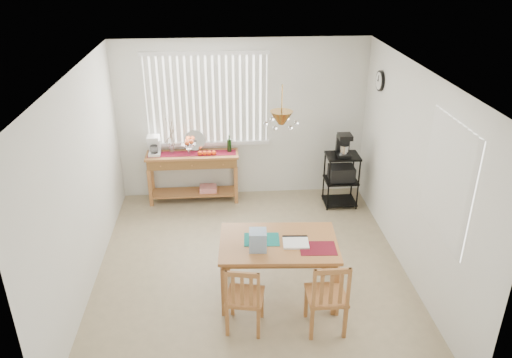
{
  "coord_description": "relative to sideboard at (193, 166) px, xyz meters",
  "views": [
    {
      "loc": [
        -0.34,
        -5.4,
        3.9
      ],
      "look_at": [
        0.1,
        0.55,
        1.05
      ],
      "focal_mm": 35.0,
      "sensor_mm": 36.0,
      "label": 1
    }
  ],
  "objects": [
    {
      "name": "sideboard_items",
      "position": [
        -0.24,
        0.01,
        0.33
      ],
      "size": [
        1.4,
        0.35,
        0.64
      ],
      "color": "maroon",
      "rests_on": "sideboard"
    },
    {
      "name": "sideboard",
      "position": [
        0.0,
        0.0,
        0.0
      ],
      "size": [
        1.47,
        0.41,
        0.83
      ],
      "color": "#AF703B",
      "rests_on": "ground"
    },
    {
      "name": "table_items",
      "position": [
        0.95,
        -2.64,
        0.2
      ],
      "size": [
        1.05,
        0.55,
        0.24
      ],
      "color": "#157970",
      "rests_on": "dining_table"
    },
    {
      "name": "dining_table",
      "position": [
        1.09,
        -2.53,
        0.03
      ],
      "size": [
        1.43,
        0.97,
        0.74
      ],
      "color": "#AF703B",
      "rests_on": "ground"
    },
    {
      "name": "cart_items",
      "position": [
        2.36,
        -0.33,
        0.42
      ],
      "size": [
        0.21,
        0.25,
        0.36
      ],
      "color": "black",
      "rests_on": "wire_cart"
    },
    {
      "name": "ground",
      "position": [
        0.81,
        -2.02,
        -0.63
      ],
      "size": [
        4.0,
        4.5,
        0.01
      ],
      "primitive_type": "cube",
      "color": "tan"
    },
    {
      "name": "chair_right",
      "position": [
        1.55,
        -3.21,
        -0.17
      ],
      "size": [
        0.42,
        0.42,
        0.91
      ],
      "color": "#AF703B",
      "rests_on": "ground"
    },
    {
      "name": "wire_cart",
      "position": [
        2.36,
        -0.34,
        -0.1
      ],
      "size": [
        0.51,
        0.41,
        0.87
      ],
      "color": "black",
      "rests_on": "ground"
    },
    {
      "name": "chair_left",
      "position": [
        0.66,
        -3.12,
        -0.2
      ],
      "size": [
        0.47,
        0.47,
        0.86
      ],
      "color": "#AF703B",
      "rests_on": "ground"
    },
    {
      "name": "room_shell",
      "position": [
        0.81,
        -2.01,
        1.07
      ],
      "size": [
        4.2,
        4.7,
        2.7
      ],
      "color": "white",
      "rests_on": "ground"
    }
  ]
}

